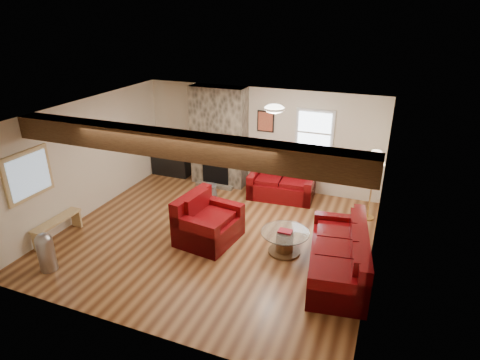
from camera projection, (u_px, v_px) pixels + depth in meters
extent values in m
plane|color=#593017|center=(214.00, 235.00, 8.08)|extent=(8.00, 8.00, 0.00)
plane|color=silver|center=(211.00, 114.00, 7.09)|extent=(8.00, 8.00, 0.00)
plane|color=beige|center=(260.00, 138.00, 9.93)|extent=(8.00, 0.00, 8.00)
plane|color=beige|center=(123.00, 255.00, 5.23)|extent=(8.00, 0.00, 8.00)
plane|color=beige|center=(86.00, 158.00, 8.60)|extent=(0.00, 7.50, 7.50)
plane|color=beige|center=(378.00, 205.00, 6.57)|extent=(0.00, 7.50, 7.50)
cube|color=black|center=(176.00, 144.00, 6.10)|extent=(6.00, 0.36, 0.38)
cube|color=#343028|center=(219.00, 137.00, 10.06)|extent=(1.40, 0.50, 2.50)
cube|color=black|center=(216.00, 170.00, 10.16)|extent=(0.70, 0.06, 0.90)
cube|color=#343028|center=(215.00, 185.00, 10.28)|extent=(1.00, 0.25, 0.08)
cylinder|color=#412714|center=(284.00, 251.00, 7.52)|extent=(0.60, 0.60, 0.04)
cylinder|color=#412714|center=(285.00, 243.00, 7.45)|extent=(0.32, 0.32, 0.40)
cylinder|color=white|center=(285.00, 232.00, 7.35)|extent=(0.90, 0.90, 0.02)
cube|color=maroon|center=(285.00, 231.00, 7.34)|extent=(0.25, 0.18, 0.03)
cube|color=black|center=(172.00, 165.00, 10.96)|extent=(1.04, 0.41, 0.52)
imported|color=black|center=(171.00, 148.00, 10.77)|extent=(0.82, 0.11, 0.47)
cylinder|color=tan|center=(367.00, 217.00, 8.75)|extent=(0.28, 0.28, 0.03)
cylinder|color=tan|center=(371.00, 189.00, 8.48)|extent=(0.03, 0.03, 1.39)
cone|color=#FEE9C1|center=(376.00, 157.00, 8.20)|extent=(0.40, 0.40, 0.28)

